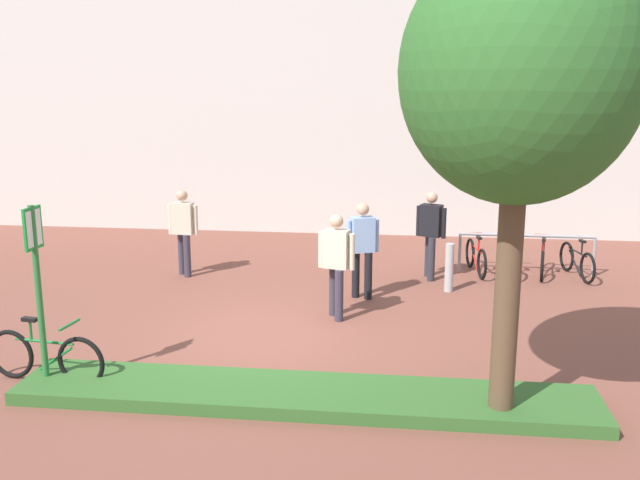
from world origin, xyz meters
The scene contains 12 objects.
ground_plane centered at (0.00, 0.00, 0.00)m, with size 60.00×60.00×0.00m, color brown.
building_facade centered at (0.00, 8.21, 5.00)m, with size 28.00×1.20×10.00m, color silver.
planter_strip centered at (0.83, -2.06, 0.08)m, with size 7.00×1.10×0.16m, color #336028.
tree_sidewalk centered at (3.12, -2.24, 3.84)m, with size 2.51×2.51×5.25m.
parking_sign_post centered at (-2.44, -2.06, 1.53)m, with size 0.08×0.36×2.33m.
bike_at_sign centered at (-2.51, -1.90, 0.35)m, with size 1.67×0.42×0.86m.
bike_rack_cluster centered at (4.41, 4.16, 0.35)m, with size 2.66×1.62×0.83m.
bollard_steel centered at (2.82, 2.81, 0.45)m, with size 0.16×0.16×0.90m, color #ADADB2.
person_suited_navy centered at (2.50, 3.65, 0.98)m, with size 0.57×0.48×1.72m.
person_shirt_white centered at (1.26, 2.20, 0.98)m, with size 0.57×0.37×1.72m.
person_casual_tan centered at (-2.34, 3.29, 0.98)m, with size 0.61×0.33×1.72m.
person_shirt_blue centered at (0.91, 1.06, 0.98)m, with size 0.60×0.43×1.72m.
Camera 1 is at (1.97, -9.81, 3.75)m, focal length 39.40 mm.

